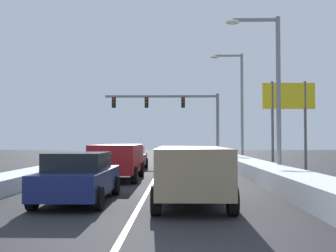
{
  "coord_description": "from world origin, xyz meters",
  "views": [
    {
      "loc": [
        1.05,
        -5.04,
        1.89
      ],
      "look_at": [
        0.43,
        25.84,
        2.95
      ],
      "focal_mm": 43.58,
      "sensor_mm": 36.0,
      "label": 1
    }
  ],
  "objects_px": {
    "suv_red_center_lane_second": "(118,159)",
    "street_lamp_right_far": "(238,98)",
    "sedan_navy_center_lane_nearest": "(79,177)",
    "suv_tan_right_lane_nearest": "(192,170)",
    "sedan_maroon_center_lane_third": "(130,158)",
    "street_lamp_right_mid": "(271,81)",
    "sedan_silver_right_lane_second": "(194,164)",
    "street_lamp_right_near": "(330,33)",
    "roadside_sign_right": "(289,105)",
    "sedan_charcoal_right_lane_third": "(186,158)",
    "traffic_light_gantry": "(178,109)"
  },
  "relations": [
    {
      "from": "sedan_silver_right_lane_second",
      "to": "sedan_charcoal_right_lane_third",
      "type": "distance_m",
      "value": 6.48
    },
    {
      "from": "sedan_navy_center_lane_nearest",
      "to": "street_lamp_right_mid",
      "type": "xyz_separation_m",
      "value": [
        7.55,
        7.36,
        3.98
      ]
    },
    {
      "from": "traffic_light_gantry",
      "to": "street_lamp_right_near",
      "type": "relative_size",
      "value": 1.16
    },
    {
      "from": "sedan_maroon_center_lane_third",
      "to": "street_lamp_right_mid",
      "type": "bearing_deg",
      "value": -38.83
    },
    {
      "from": "suv_tan_right_lane_nearest",
      "to": "traffic_light_gantry",
      "type": "height_order",
      "value": "traffic_light_gantry"
    },
    {
      "from": "sedan_maroon_center_lane_third",
      "to": "suv_tan_right_lane_nearest",
      "type": "bearing_deg",
      "value": -76.41
    },
    {
      "from": "sedan_navy_center_lane_nearest",
      "to": "traffic_light_gantry",
      "type": "bearing_deg",
      "value": 83.04
    },
    {
      "from": "roadside_sign_right",
      "to": "traffic_light_gantry",
      "type": "bearing_deg",
      "value": 118.24
    },
    {
      "from": "sedan_silver_right_lane_second",
      "to": "street_lamp_right_far",
      "type": "xyz_separation_m",
      "value": [
        4.13,
        13.83,
        4.49
      ]
    },
    {
      "from": "traffic_light_gantry",
      "to": "street_lamp_right_near",
      "type": "xyz_separation_m",
      "value": [
        4.88,
        -24.52,
        0.65
      ]
    },
    {
      "from": "sedan_charcoal_right_lane_third",
      "to": "street_lamp_right_near",
      "type": "height_order",
      "value": "street_lamp_right_near"
    },
    {
      "from": "suv_tan_right_lane_nearest",
      "to": "suv_red_center_lane_second",
      "type": "height_order",
      "value": "same"
    },
    {
      "from": "suv_tan_right_lane_nearest",
      "to": "sedan_charcoal_right_lane_third",
      "type": "xyz_separation_m",
      "value": [
        0.14,
        13.57,
        -0.25
      ]
    },
    {
      "from": "suv_red_center_lane_second",
      "to": "street_lamp_right_near",
      "type": "height_order",
      "value": "street_lamp_right_near"
    },
    {
      "from": "street_lamp_right_far",
      "to": "suv_red_center_lane_second",
      "type": "bearing_deg",
      "value": -119.47
    },
    {
      "from": "suv_tan_right_lane_nearest",
      "to": "sedan_maroon_center_lane_third",
      "type": "height_order",
      "value": "suv_tan_right_lane_nearest"
    },
    {
      "from": "street_lamp_right_mid",
      "to": "sedan_navy_center_lane_nearest",
      "type": "bearing_deg",
      "value": -135.74
    },
    {
      "from": "traffic_light_gantry",
      "to": "street_lamp_right_far",
      "type": "bearing_deg",
      "value": -45.27
    },
    {
      "from": "sedan_silver_right_lane_second",
      "to": "suv_red_center_lane_second",
      "type": "distance_m",
      "value": 3.6
    },
    {
      "from": "suv_red_center_lane_second",
      "to": "roadside_sign_right",
      "type": "relative_size",
      "value": 0.89
    },
    {
      "from": "sedan_navy_center_lane_nearest",
      "to": "suv_red_center_lane_second",
      "type": "bearing_deg",
      "value": 88.17
    },
    {
      "from": "sedan_maroon_center_lane_third",
      "to": "roadside_sign_right",
      "type": "relative_size",
      "value": 0.82
    },
    {
      "from": "sedan_maroon_center_lane_third",
      "to": "traffic_light_gantry",
      "type": "height_order",
      "value": "traffic_light_gantry"
    },
    {
      "from": "street_lamp_right_near",
      "to": "suv_tan_right_lane_nearest",
      "type": "bearing_deg",
      "value": -164.12
    },
    {
      "from": "sedan_navy_center_lane_nearest",
      "to": "street_lamp_right_far",
      "type": "distance_m",
      "value": 22.39
    },
    {
      "from": "suv_tan_right_lane_nearest",
      "to": "street_lamp_right_mid",
      "type": "height_order",
      "value": "street_lamp_right_mid"
    },
    {
      "from": "sedan_charcoal_right_lane_third",
      "to": "suv_tan_right_lane_nearest",
      "type": "bearing_deg",
      "value": -90.61
    },
    {
      "from": "street_lamp_right_near",
      "to": "street_lamp_right_mid",
      "type": "distance_m",
      "value": 6.58
    },
    {
      "from": "sedan_charcoal_right_lane_third",
      "to": "street_lamp_right_far",
      "type": "bearing_deg",
      "value": 59.21
    },
    {
      "from": "sedan_silver_right_lane_second",
      "to": "sedan_charcoal_right_lane_third",
      "type": "xyz_separation_m",
      "value": [
        -0.25,
        6.47,
        0.0
      ]
    },
    {
      "from": "sedan_navy_center_lane_nearest",
      "to": "roadside_sign_right",
      "type": "distance_m",
      "value": 16.41
    },
    {
      "from": "roadside_sign_right",
      "to": "suv_tan_right_lane_nearest",
      "type": "bearing_deg",
      "value": -116.16
    },
    {
      "from": "suv_red_center_lane_second",
      "to": "street_lamp_right_far",
      "type": "xyz_separation_m",
      "value": [
        7.72,
        13.67,
        4.24
      ]
    },
    {
      "from": "suv_tan_right_lane_nearest",
      "to": "street_lamp_right_far",
      "type": "bearing_deg",
      "value": 77.79
    },
    {
      "from": "suv_tan_right_lane_nearest",
      "to": "traffic_light_gantry",
      "type": "relative_size",
      "value": 0.46
    },
    {
      "from": "street_lamp_right_near",
      "to": "sedan_maroon_center_lane_third",
      "type": "bearing_deg",
      "value": 122.2
    },
    {
      "from": "suv_red_center_lane_second",
      "to": "street_lamp_right_mid",
      "type": "xyz_separation_m",
      "value": [
        7.34,
        0.59,
        3.73
      ]
    },
    {
      "from": "sedan_navy_center_lane_nearest",
      "to": "traffic_light_gantry",
      "type": "xyz_separation_m",
      "value": [
        3.09,
        25.34,
        3.96
      ]
    },
    {
      "from": "sedan_navy_center_lane_nearest",
      "to": "traffic_light_gantry",
      "type": "distance_m",
      "value": 25.83
    },
    {
      "from": "traffic_light_gantry",
      "to": "street_lamp_right_near",
      "type": "distance_m",
      "value": 25.01
    },
    {
      "from": "sedan_navy_center_lane_nearest",
      "to": "street_lamp_right_near",
      "type": "height_order",
      "value": "street_lamp_right_near"
    },
    {
      "from": "suv_tan_right_lane_nearest",
      "to": "street_lamp_right_far",
      "type": "relative_size",
      "value": 0.55
    },
    {
      "from": "traffic_light_gantry",
      "to": "suv_tan_right_lane_nearest",
      "type": "bearing_deg",
      "value": -89.29
    },
    {
      "from": "street_lamp_right_near",
      "to": "street_lamp_right_mid",
      "type": "bearing_deg",
      "value": 93.7
    },
    {
      "from": "street_lamp_right_mid",
      "to": "sedan_maroon_center_lane_third",
      "type": "bearing_deg",
      "value": 141.17
    },
    {
      "from": "sedan_charcoal_right_lane_third",
      "to": "street_lamp_right_near",
      "type": "bearing_deg",
      "value": -70.19
    },
    {
      "from": "suv_tan_right_lane_nearest",
      "to": "suv_red_center_lane_second",
      "type": "distance_m",
      "value": 7.93
    },
    {
      "from": "suv_red_center_lane_second",
      "to": "street_lamp_right_near",
      "type": "relative_size",
      "value": 0.54
    },
    {
      "from": "sedan_silver_right_lane_second",
      "to": "suv_red_center_lane_second",
      "type": "xyz_separation_m",
      "value": [
        -3.59,
        0.16,
        0.25
      ]
    },
    {
      "from": "sedan_silver_right_lane_second",
      "to": "sedan_maroon_center_lane_third",
      "type": "distance_m",
      "value": 7.74
    }
  ]
}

